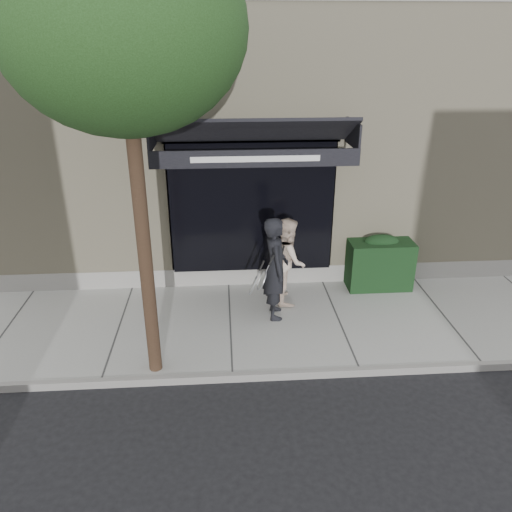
{
  "coord_description": "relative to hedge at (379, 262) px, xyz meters",
  "views": [
    {
      "loc": [
        -2.08,
        -7.87,
        4.9
      ],
      "look_at": [
        -1.48,
        0.6,
        1.16
      ],
      "focal_mm": 35.0,
      "sensor_mm": 36.0,
      "label": 1
    }
  ],
  "objects": [
    {
      "name": "hedge",
      "position": [
        0.0,
        0.0,
        0.0
      ],
      "size": [
        1.3,
        0.7,
        1.14
      ],
      "color": "black",
      "rests_on": "sidewalk"
    },
    {
      "name": "ground",
      "position": [
        -1.1,
        -1.25,
        -0.66
      ],
      "size": [
        80.0,
        80.0,
        0.0
      ],
      "primitive_type": "plane",
      "color": "black",
      "rests_on": "ground"
    },
    {
      "name": "sidewalk",
      "position": [
        -1.1,
        -1.25,
        -0.6
      ],
      "size": [
        20.0,
        3.0,
        0.12
      ],
      "primitive_type": "cube",
      "color": "#A2A39D",
      "rests_on": "ground"
    },
    {
      "name": "street_tree",
      "position": [
        -4.3,
        -2.55,
        4.32
      ],
      "size": [
        3.0,
        3.0,
        6.28
      ],
      "color": "black",
      "rests_on": "ground"
    },
    {
      "name": "curb",
      "position": [
        -1.1,
        -2.8,
        -0.59
      ],
      "size": [
        20.0,
        0.1,
        0.14
      ],
      "primitive_type": "cube",
      "color": "gray",
      "rests_on": "ground"
    },
    {
      "name": "pedestrian_back",
      "position": [
        -1.96,
        -0.45,
        0.31
      ],
      "size": [
        0.68,
        0.85,
        1.69
      ],
      "color": "beige",
      "rests_on": "sidewalk"
    },
    {
      "name": "building_facade",
      "position": [
        -1.11,
        3.71,
        2.08
      ],
      "size": [
        14.3,
        8.04,
        5.64
      ],
      "color": "beige",
      "rests_on": "ground"
    },
    {
      "name": "pedestrian_front",
      "position": [
        -2.26,
        -1.05,
        0.42
      ],
      "size": [
        0.76,
        0.82,
        1.92
      ],
      "color": "black",
      "rests_on": "sidewalk"
    }
  ]
}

